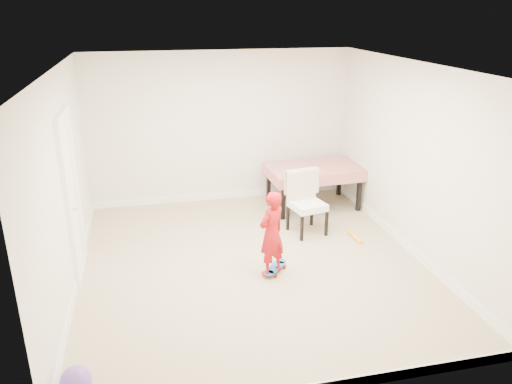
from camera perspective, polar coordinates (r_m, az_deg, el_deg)
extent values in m
plane|color=tan|center=(6.81, -0.45, -8.16)|extent=(5.00, 5.00, 0.00)
cube|color=silver|center=(6.01, -0.52, 13.97)|extent=(4.50, 5.00, 0.04)
cube|color=silver|center=(8.64, -4.02, 7.29)|extent=(4.50, 0.04, 2.60)
cube|color=silver|center=(4.09, 7.02, -8.33)|extent=(4.50, 0.04, 2.60)
cube|color=silver|center=(6.23, -20.94, 0.74)|extent=(0.04, 5.00, 2.60)
cube|color=silver|center=(7.08, 17.46, 3.43)|extent=(0.04, 5.00, 2.60)
cube|color=white|center=(6.60, -20.27, -0.65)|extent=(0.11, 0.94, 2.11)
cube|color=white|center=(9.01, -3.84, -0.39)|extent=(4.50, 0.02, 0.12)
cube|color=white|center=(6.73, -19.69, -9.26)|extent=(0.02, 5.00, 0.12)
cube|color=white|center=(7.53, 16.53, -5.62)|extent=(0.02, 5.00, 0.12)
imported|color=#B31117|center=(6.28, 1.79, -5.05)|extent=(0.49, 0.44, 1.12)
sphere|color=#704AB3|center=(4.99, -19.89, -19.67)|extent=(0.28, 0.28, 0.28)
cylinder|color=yellow|center=(7.62, 11.23, -5.06)|extent=(0.09, 0.40, 0.06)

